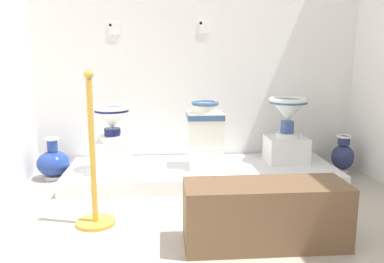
# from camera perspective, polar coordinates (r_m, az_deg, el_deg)

# --- Properties ---
(wall_back) EXTENTS (3.48, 0.06, 3.13)m
(wall_back) POSITION_cam_1_polar(r_m,az_deg,el_deg) (4.17, 0.77, 16.38)
(wall_back) COLOR white
(wall_back) RESTS_ON ground_plane
(display_platform) EXTENTS (2.50, 0.88, 0.13)m
(display_platform) POSITION_cam_1_polar(r_m,az_deg,el_deg) (3.84, 1.39, -5.86)
(display_platform) COLOR white
(display_platform) RESTS_ON ground_plane
(plinth_block_pale_glazed) EXTENTS (0.31, 0.37, 0.27)m
(plinth_block_pale_glazed) POSITION_cam_1_polar(r_m,az_deg,el_deg) (3.72, -11.09, -3.41)
(plinth_block_pale_glazed) COLOR white
(plinth_block_pale_glazed) RESTS_ON display_platform
(antique_toilet_pale_glazed) EXTENTS (0.32, 0.32, 0.32)m
(antique_toilet_pale_glazed) POSITION_cam_1_polar(r_m,az_deg,el_deg) (3.65, -11.29, 1.85)
(antique_toilet_pale_glazed) COLOR white
(antique_toilet_pale_glazed) RESTS_ON plinth_block_pale_glazed
(plinth_block_central_ornate) EXTENTS (0.31, 0.32, 0.21)m
(plinth_block_central_ornate) POSITION_cam_1_polar(r_m,az_deg,el_deg) (3.80, 1.83, -3.41)
(plinth_block_central_ornate) COLOR white
(plinth_block_central_ornate) RESTS_ON display_platform
(antique_toilet_central_ornate) EXTENTS (0.34, 0.27, 0.41)m
(antique_toilet_central_ornate) POSITION_cam_1_polar(r_m,az_deg,el_deg) (3.74, 1.86, 1.17)
(antique_toilet_central_ornate) COLOR white
(antique_toilet_central_ornate) RESTS_ON plinth_block_central_ornate
(plinth_block_leftmost) EXTENTS (0.39, 0.34, 0.25)m
(plinth_block_leftmost) POSITION_cam_1_polar(r_m,az_deg,el_deg) (4.04, 13.20, -2.50)
(plinth_block_leftmost) COLOR white
(plinth_block_leftmost) RESTS_ON display_platform
(antique_toilet_leftmost) EXTENTS (0.37, 0.37, 0.38)m
(antique_toilet_leftmost) POSITION_cam_1_polar(r_m,az_deg,el_deg) (3.97, 13.45, 2.98)
(antique_toilet_leftmost) COLOR white
(antique_toilet_leftmost) RESTS_ON plinth_block_leftmost
(info_placard_first) EXTENTS (0.12, 0.01, 0.12)m
(info_placard_first) POSITION_cam_1_polar(r_m,az_deg,el_deg) (4.13, -10.98, 14.12)
(info_placard_first) COLOR white
(info_placard_second) EXTENTS (0.11, 0.01, 0.13)m
(info_placard_second) POSITION_cam_1_polar(r_m,az_deg,el_deg) (4.14, 1.76, 14.60)
(info_placard_second) COLOR white
(decorative_vase_spare) EXTENTS (0.31, 0.31, 0.40)m
(decorative_vase_spare) POSITION_cam_1_polar(r_m,az_deg,el_deg) (4.06, -19.05, -4.18)
(decorative_vase_spare) COLOR white
(decorative_vase_spare) RESTS_ON ground_plane
(decorative_vase_corner) EXTENTS (0.22, 0.22, 0.38)m
(decorative_vase_corner) POSITION_cam_1_polar(r_m,az_deg,el_deg) (4.32, 20.59, -3.18)
(decorative_vase_corner) COLOR white
(decorative_vase_corner) RESTS_ON ground_plane
(stanchion_post_near_left) EXTENTS (0.27, 0.27, 1.08)m
(stanchion_post_near_left) POSITION_cam_1_polar(r_m,az_deg,el_deg) (2.87, -13.76, -6.95)
(stanchion_post_near_left) COLOR gold
(stanchion_post_near_left) RESTS_ON ground_plane
(museum_bench) EXTENTS (1.01, 0.36, 0.40)m
(museum_bench) POSITION_cam_1_polar(r_m,az_deg,el_deg) (2.59, 10.33, -11.43)
(museum_bench) COLOR brown
(museum_bench) RESTS_ON ground_plane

